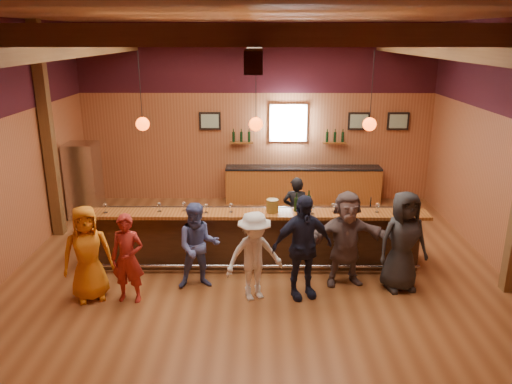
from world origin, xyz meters
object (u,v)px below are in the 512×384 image
back_bar_cabinet (303,184)px  bartender (296,211)px  stainless_fridge (84,181)px  ice_bucket (272,206)px  customer_dark (403,241)px  bottle_a (296,204)px  customer_brown (346,239)px  customer_white (254,256)px  customer_orange (87,253)px  customer_navy (302,247)px  bar_counter (257,235)px  customer_redvest (128,259)px  customer_denim (198,246)px

back_bar_cabinet → bartender: (-0.39, -2.79, 0.26)m
stainless_fridge → ice_bucket: bearing=-32.1°
customer_dark → bottle_a: (-1.75, 0.85, 0.37)m
customer_brown → customer_white: bearing=-169.3°
ice_bucket → customer_orange: bearing=-159.1°
customer_orange → customer_navy: 3.50m
customer_dark → bartender: size_ratio=1.20×
back_bar_cabinet → customer_brown: customer_brown is taller
bar_counter → customer_brown: 1.83m
bar_counter → customer_brown: customer_brown is taller
customer_dark → bottle_a: size_ratio=4.97×
customer_dark → customer_redvest: bearing=174.0°
customer_denim → customer_navy: (1.74, -0.31, 0.13)m
ice_bucket → customer_brown: bearing=-25.8°
stainless_fridge → customer_redvest: stainless_fridge is taller
customer_navy → bartender: 2.16m
customer_white → customer_redvest: bearing=160.4°
back_bar_cabinet → customer_white: (-1.22, -5.02, 0.28)m
stainless_fridge → customer_navy: 6.19m
customer_denim → customer_white: size_ratio=1.01×
bar_counter → customer_navy: (0.75, -1.37, 0.37)m
customer_dark → bottle_a: 1.98m
bar_counter → back_bar_cabinet: 3.76m
customer_redvest → ice_bucket: bearing=33.7°
back_bar_cabinet → customer_denim: (-2.18, -4.63, 0.29)m
customer_brown → customer_dark: 0.95m
customer_white → customer_navy: size_ratio=0.85×
back_bar_cabinet → customer_redvest: customer_redvest is taller
stainless_fridge → customer_redvest: size_ratio=1.20×
customer_denim → customer_dark: 3.47m
customer_navy → customer_redvest: bearing=164.9°
back_bar_cabinet → customer_orange: 6.40m
customer_redvest → customer_navy: (2.83, 0.16, 0.14)m
customer_white → customer_brown: customer_brown is taller
customer_orange → customer_dark: customer_dark is taller
customer_white → ice_bucket: bearing=52.7°
customer_redvest → ice_bucket: 2.71m
customer_orange → customer_white: (2.72, 0.01, -0.05)m
bar_counter → customer_denim: size_ratio=4.12×
customer_denim → bartender: bearing=37.0°
customer_dark → customer_orange: bearing=172.5°
bartender → customer_denim: bearing=49.1°
customer_orange → customer_navy: bearing=-21.1°
customer_orange → customer_brown: 4.33m
customer_orange → ice_bucket: (3.03, 1.16, 0.42)m
stainless_fridge → customer_brown: size_ratio=1.06×
bartender → customer_navy: bearing=92.0°
customer_denim → bartender: (1.79, 1.85, -0.03)m
customer_orange → bartender: customer_orange is taller
bar_counter → customer_denim: customer_denim is taller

